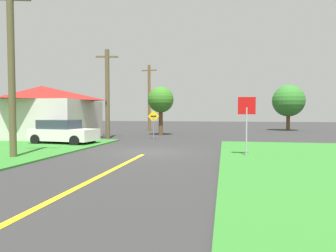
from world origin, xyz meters
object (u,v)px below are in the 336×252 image
(stop_sign, at_px, (247,115))
(pine_tree_center, at_px, (161,100))
(utility_pole_near, at_px, (11,70))
(direction_sign, at_px, (154,122))
(barn, at_px, (42,112))
(parked_car_near_building, at_px, (63,132))
(utility_pole_mid, at_px, (107,93))
(utility_pole_far, at_px, (149,97))
(oak_tree_left, at_px, (288,101))

(stop_sign, distance_m, pine_tree_center, 14.66)
(utility_pole_near, bearing_deg, direction_sign, 69.10)
(direction_sign, bearing_deg, pine_tree_center, 95.66)
(barn, bearing_deg, direction_sign, 2.00)
(parked_car_near_building, xyz_separation_m, pine_tree_center, (4.68, 9.15, 2.49))
(utility_pole_near, distance_m, utility_pole_mid, 10.72)
(utility_pole_mid, bearing_deg, stop_sign, -38.93)
(stop_sign, bearing_deg, pine_tree_center, -66.26)
(utility_pole_mid, xyz_separation_m, utility_pole_far, (0.69, 10.71, 0.25))
(stop_sign, distance_m, parked_car_near_building, 12.22)
(stop_sign, distance_m, oak_tree_left, 23.76)
(utility_pole_near, height_order, oak_tree_left, utility_pole_near)
(utility_pole_near, height_order, utility_pole_mid, utility_pole_near)
(stop_sign, bearing_deg, utility_pole_mid, -43.39)
(parked_car_near_building, distance_m, pine_tree_center, 10.58)
(utility_pole_far, distance_m, barn, 13.02)
(utility_pole_mid, relative_size, oak_tree_left, 1.32)
(stop_sign, bearing_deg, direction_sign, -55.97)
(stop_sign, xyz_separation_m, barn, (-15.85, 7.75, 0.17))
(direction_sign, xyz_separation_m, barn, (-9.42, -0.33, 0.75))
(stop_sign, distance_m, direction_sign, 10.34)
(parked_car_near_building, height_order, utility_pole_far, utility_pole_far)
(parked_car_near_building, bearing_deg, oak_tree_left, 52.99)
(utility_pole_near, distance_m, utility_pole_far, 21.44)
(utility_pole_mid, height_order, pine_tree_center, utility_pole_mid)
(parked_car_near_building, height_order, pine_tree_center, pine_tree_center)
(oak_tree_left, bearing_deg, utility_pole_far, -166.84)
(direction_sign, xyz_separation_m, oak_tree_left, (12.88, 14.73, 2.12))
(pine_tree_center, bearing_deg, utility_pole_mid, -127.11)
(utility_pole_near, height_order, pine_tree_center, utility_pole_near)
(stop_sign, height_order, pine_tree_center, pine_tree_center)
(utility_pole_far, bearing_deg, direction_sign, -73.71)
(direction_sign, height_order, barn, barn)
(utility_pole_near, relative_size, utility_pole_mid, 1.08)
(parked_car_near_building, xyz_separation_m, utility_pole_near, (1.16, -6.09, 3.19))
(barn, bearing_deg, utility_pole_near, -61.81)
(stop_sign, height_order, barn, barn)
(utility_pole_near, height_order, direction_sign, utility_pole_near)
(oak_tree_left, bearing_deg, stop_sign, -105.79)
(utility_pole_mid, bearing_deg, oak_tree_left, 40.78)
(stop_sign, xyz_separation_m, parked_car_near_building, (-11.58, 3.72, -1.19))
(direction_sign, bearing_deg, utility_pole_far, 106.29)
(direction_sign, bearing_deg, stop_sign, -51.50)
(stop_sign, bearing_deg, parked_car_near_building, -22.25)
(stop_sign, xyz_separation_m, direction_sign, (-6.43, 8.08, -0.58))
(utility_pole_near, height_order, utility_pole_far, utility_pole_near)
(pine_tree_center, relative_size, barn, 0.55)
(parked_car_near_building, distance_m, oak_tree_left, 26.41)
(stop_sign, xyz_separation_m, utility_pole_near, (-10.42, -2.37, 2.00))
(utility_pole_far, distance_m, pine_tree_center, 6.79)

